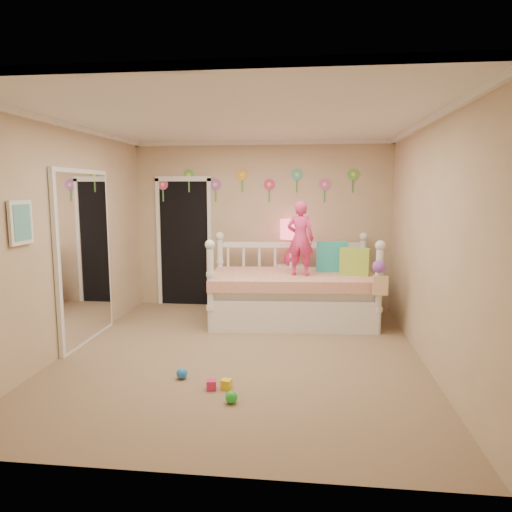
# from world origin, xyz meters

# --- Properties ---
(floor) EXTENTS (4.00, 4.50, 0.01)m
(floor) POSITION_xyz_m (0.00, 0.00, 0.00)
(floor) COLOR #7F684C
(floor) RESTS_ON ground
(ceiling) EXTENTS (4.00, 4.50, 0.01)m
(ceiling) POSITION_xyz_m (0.00, 0.00, 2.60)
(ceiling) COLOR white
(ceiling) RESTS_ON floor
(back_wall) EXTENTS (4.00, 0.01, 2.60)m
(back_wall) POSITION_xyz_m (0.00, 2.25, 1.30)
(back_wall) COLOR tan
(back_wall) RESTS_ON floor
(left_wall) EXTENTS (0.01, 4.50, 2.60)m
(left_wall) POSITION_xyz_m (-2.00, 0.00, 1.30)
(left_wall) COLOR tan
(left_wall) RESTS_ON floor
(right_wall) EXTENTS (0.01, 4.50, 2.60)m
(right_wall) POSITION_xyz_m (2.00, 0.00, 1.30)
(right_wall) COLOR tan
(right_wall) RESTS_ON floor
(crown_molding) EXTENTS (4.00, 4.50, 0.06)m
(crown_molding) POSITION_xyz_m (0.00, 0.00, 2.57)
(crown_molding) COLOR white
(crown_molding) RESTS_ON ceiling
(daybed) EXTENTS (2.38, 1.40, 1.25)m
(daybed) POSITION_xyz_m (0.52, 1.42, 0.62)
(daybed) COLOR white
(daybed) RESTS_ON floor
(pillow_turquoise) EXTENTS (0.44, 0.18, 0.43)m
(pillow_turquoise) POSITION_xyz_m (1.08, 1.64, 0.91)
(pillow_turquoise) COLOR teal
(pillow_turquoise) RESTS_ON daybed
(pillow_lime) EXTENTS (0.42, 0.24, 0.37)m
(pillow_lime) POSITION_xyz_m (1.38, 1.39, 0.88)
(pillow_lime) COLOR #9EC93D
(pillow_lime) RESTS_ON daybed
(child) EXTENTS (0.41, 0.32, 1.01)m
(child) POSITION_xyz_m (0.63, 1.29, 1.20)
(child) COLOR #E73476
(child) RESTS_ON daybed
(nightstand) EXTENTS (0.47, 0.39, 0.70)m
(nightstand) POSITION_xyz_m (0.47, 2.07, 0.35)
(nightstand) COLOR white
(nightstand) RESTS_ON floor
(table_lamp) EXTENTS (0.32, 0.32, 0.71)m
(table_lamp) POSITION_xyz_m (0.47, 2.07, 1.17)
(table_lamp) COLOR #DB1D58
(table_lamp) RESTS_ON nightstand
(closet_doorway) EXTENTS (0.90, 0.04, 2.07)m
(closet_doorway) POSITION_xyz_m (-1.25, 2.23, 1.03)
(closet_doorway) COLOR black
(closet_doorway) RESTS_ON back_wall
(flower_decals) EXTENTS (3.40, 0.02, 0.50)m
(flower_decals) POSITION_xyz_m (-0.09, 2.24, 1.94)
(flower_decals) COLOR #B2668C
(flower_decals) RESTS_ON back_wall
(mirror_closet) EXTENTS (0.07, 1.30, 2.10)m
(mirror_closet) POSITION_xyz_m (-1.96, 0.30, 1.05)
(mirror_closet) COLOR white
(mirror_closet) RESTS_ON left_wall
(wall_picture) EXTENTS (0.05, 0.34, 0.42)m
(wall_picture) POSITION_xyz_m (-1.97, -0.90, 1.55)
(wall_picture) COLOR white
(wall_picture) RESTS_ON left_wall
(hanging_bag) EXTENTS (0.20, 0.16, 0.36)m
(hanging_bag) POSITION_xyz_m (1.62, 0.80, 0.76)
(hanging_bag) COLOR beige
(hanging_bag) RESTS_ON daybed
(toy_scatter) EXTENTS (1.00, 1.41, 0.11)m
(toy_scatter) POSITION_xyz_m (-0.22, -0.60, 0.06)
(toy_scatter) COLOR #996666
(toy_scatter) RESTS_ON floor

